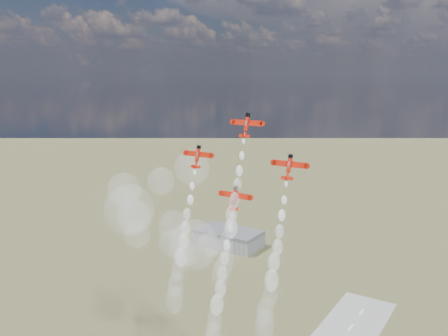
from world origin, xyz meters
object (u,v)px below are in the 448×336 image
object	(u,v)px
hangar	(229,238)
plane_left	(197,156)
plane_lead	(246,125)
plane_slot	(235,198)
plane_right	(289,166)

from	to	relation	value
hangar	plane_left	world-z (taller)	plane_left
hangar	plane_lead	world-z (taller)	plane_lead
plane_left	plane_slot	bearing A→B (deg)	-11.84
hangar	plane_lead	xyz separation A→B (m)	(115.16, -176.43, 111.59)
plane_slot	plane_right	bearing A→B (deg)	11.84
plane_lead	plane_right	xyz separation A→B (m)	(16.08, -3.37, -10.74)
plane_left	plane_lead	bearing A→B (deg)	11.84
plane_right	plane_lead	bearing A→B (deg)	168.16
plane_lead	plane_left	bearing A→B (deg)	-168.16
plane_left	plane_right	xyz separation A→B (m)	(32.15, 0.00, 0.00)
plane_slot	hangar	bearing A→B (deg)	122.16
plane_right	plane_slot	distance (m)	19.62
plane_left	plane_slot	size ratio (longest dim) A/B	1.00
plane_left	plane_slot	world-z (taller)	plane_left
hangar	plane_slot	distance (m)	234.38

